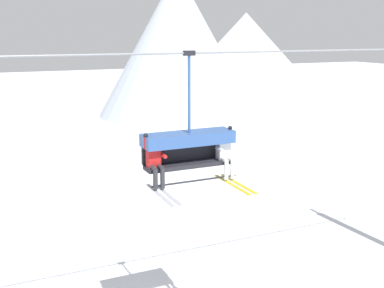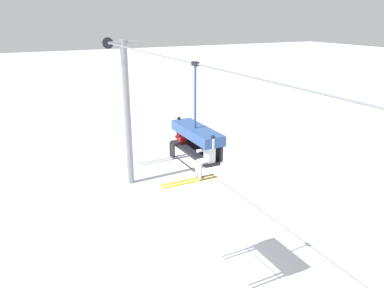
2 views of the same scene
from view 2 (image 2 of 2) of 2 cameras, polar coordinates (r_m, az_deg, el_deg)
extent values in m
plane|color=silver|center=(15.03, 1.75, -18.55)|extent=(200.00, 200.00, 0.00)
cylinder|color=gray|center=(20.74, -9.80, 4.30)|extent=(0.36, 0.36, 8.01)
cylinder|color=gray|center=(20.13, -10.43, 14.97)|extent=(0.16, 1.60, 0.16)
cylinder|color=black|center=(19.92, -12.70, 14.78)|extent=(0.08, 0.56, 0.56)
cylinder|color=gray|center=(10.76, 0.89, 12.05)|extent=(21.56, 0.05, 0.05)
cube|color=#232328|center=(11.53, 0.47, -1.34)|extent=(2.25, 0.48, 0.10)
cube|color=#232328|center=(11.57, 1.71, 0.16)|extent=(2.25, 0.08, 0.45)
cube|color=#335699|center=(11.35, 0.75, 1.79)|extent=(2.30, 0.68, 0.30)
cylinder|color=black|center=(11.52, -0.95, -3.13)|extent=(2.25, 0.04, 0.04)
cylinder|color=#335699|center=(11.05, 0.49, 7.09)|extent=(0.07, 0.07, 1.86)
cube|color=black|center=(10.90, 0.51, 12.13)|extent=(0.28, 0.12, 0.12)
cube|color=red|center=(12.22, -1.61, 1.37)|extent=(0.32, 0.22, 0.52)
sphere|color=black|center=(12.12, -1.63, 2.99)|extent=(0.22, 0.22, 0.22)
ellipsoid|color=black|center=(12.08, -2.06, 2.93)|extent=(0.17, 0.04, 0.08)
cylinder|color=#2D2D33|center=(12.30, -2.50, 0.39)|extent=(0.11, 0.34, 0.11)
cylinder|color=#2D2D33|center=(12.14, -2.15, 0.16)|extent=(0.11, 0.34, 0.11)
cylinder|color=#2D2D33|center=(12.31, -3.20, -0.78)|extent=(0.11, 0.11, 0.48)
cylinder|color=#2D2D33|center=(12.16, -2.87, -1.03)|extent=(0.11, 0.11, 0.48)
cube|color=#B2B2BC|center=(12.30, -4.45, -2.26)|extent=(0.09, 1.70, 0.02)
cube|color=#B2B2BC|center=(12.15, -4.13, -2.53)|extent=(0.09, 1.70, 0.02)
cylinder|color=red|center=(12.28, -2.00, 3.16)|extent=(0.09, 0.09, 0.30)
sphere|color=black|center=(12.24, -2.01, 3.93)|extent=(0.11, 0.11, 0.11)
cylinder|color=red|center=(11.99, -1.88, 1.21)|extent=(0.09, 0.30, 0.09)
cube|color=silver|center=(10.65, 2.68, -1.35)|extent=(0.32, 0.22, 0.52)
sphere|color=silver|center=(10.53, 2.71, 0.49)|extent=(0.22, 0.22, 0.22)
ellipsoid|color=black|center=(10.48, 2.22, 0.41)|extent=(0.17, 0.04, 0.08)
cylinder|color=silver|center=(10.72, 1.63, -2.45)|extent=(0.11, 0.34, 0.11)
cylinder|color=silver|center=(10.58, 2.09, -2.76)|extent=(0.11, 0.34, 0.11)
cylinder|color=silver|center=(10.74, 0.82, -3.79)|extent=(0.11, 0.11, 0.48)
cylinder|color=silver|center=(10.59, 1.26, -4.12)|extent=(0.11, 0.11, 0.48)
cube|color=gold|center=(10.73, -0.60, -5.49)|extent=(0.09, 1.70, 0.02)
cube|color=gold|center=(10.58, -0.18, -5.85)|extent=(0.09, 1.70, 0.02)
cylinder|color=silver|center=(10.72, 1.49, -0.96)|extent=(0.09, 0.30, 0.09)
cylinder|color=silver|center=(10.38, 3.21, 0.15)|extent=(0.09, 0.09, 0.30)
sphere|color=black|center=(10.32, 3.23, 1.04)|extent=(0.11, 0.11, 0.11)
camera|label=1|loc=(15.34, -48.52, 9.61)|focal=45.00mm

